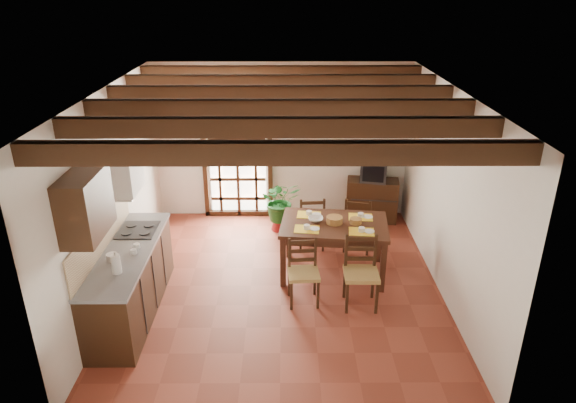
{
  "coord_description": "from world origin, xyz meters",
  "views": [
    {
      "loc": [
        0.06,
        -6.32,
        4.06
      ],
      "look_at": [
        0.1,
        0.4,
        1.15
      ],
      "focal_mm": 32.0,
      "sensor_mm": 36.0,
      "label": 1
    }
  ],
  "objects_px": {
    "chair_near_left": "(303,284)",
    "chair_far_right": "(358,233)",
    "sideboard": "(372,200)",
    "kitchen_counter": "(130,280)",
    "pendant_lamp": "(337,138)",
    "chair_near_right": "(360,285)",
    "crt_tv": "(374,170)",
    "dining_table": "(334,230)",
    "potted_plant": "(281,200)",
    "chair_far_left": "(311,231)"
  },
  "relations": [
    {
      "from": "chair_near_right",
      "to": "pendant_lamp",
      "type": "xyz_separation_m",
      "value": [
        -0.3,
        0.92,
        1.77
      ]
    },
    {
      "from": "kitchen_counter",
      "to": "potted_plant",
      "type": "bearing_deg",
      "value": 51.33
    },
    {
      "from": "crt_tv",
      "to": "kitchen_counter",
      "type": "bearing_deg",
      "value": -129.97
    },
    {
      "from": "chair_near_right",
      "to": "chair_near_left",
      "type": "bearing_deg",
      "value": 174.92
    },
    {
      "from": "sideboard",
      "to": "dining_table",
      "type": "bearing_deg",
      "value": -106.74
    },
    {
      "from": "kitchen_counter",
      "to": "chair_near_right",
      "type": "relative_size",
      "value": 2.3
    },
    {
      "from": "chair_near_right",
      "to": "chair_far_right",
      "type": "distance_m",
      "value": 1.57
    },
    {
      "from": "chair_near_right",
      "to": "pendant_lamp",
      "type": "relative_size",
      "value": 1.16
    },
    {
      "from": "chair_near_left",
      "to": "sideboard",
      "type": "distance_m",
      "value": 2.94
    },
    {
      "from": "kitchen_counter",
      "to": "chair_far_left",
      "type": "relative_size",
      "value": 2.44
    },
    {
      "from": "chair_far_left",
      "to": "chair_far_right",
      "type": "bearing_deg",
      "value": 169.25
    },
    {
      "from": "dining_table",
      "to": "chair_far_left",
      "type": "height_order",
      "value": "chair_far_left"
    },
    {
      "from": "chair_near_right",
      "to": "potted_plant",
      "type": "xyz_separation_m",
      "value": [
        -1.08,
        2.29,
        0.26
      ]
    },
    {
      "from": "sideboard",
      "to": "chair_near_right",
      "type": "bearing_deg",
      "value": -93.94
    },
    {
      "from": "sideboard",
      "to": "chair_near_left",
      "type": "bearing_deg",
      "value": -108.99
    },
    {
      "from": "crt_tv",
      "to": "chair_near_left",
      "type": "bearing_deg",
      "value": -105.13
    },
    {
      "from": "kitchen_counter",
      "to": "chair_near_left",
      "type": "relative_size",
      "value": 2.51
    },
    {
      "from": "dining_table",
      "to": "crt_tv",
      "type": "relative_size",
      "value": 3.07
    },
    {
      "from": "chair_near_right",
      "to": "chair_far_right",
      "type": "bearing_deg",
      "value": 84.85
    },
    {
      "from": "chair_near_left",
      "to": "kitchen_counter",
      "type": "bearing_deg",
      "value": -179.01
    },
    {
      "from": "chair_far_left",
      "to": "potted_plant",
      "type": "height_order",
      "value": "potted_plant"
    },
    {
      "from": "kitchen_counter",
      "to": "pendant_lamp",
      "type": "distance_m",
      "value": 3.33
    },
    {
      "from": "chair_far_left",
      "to": "chair_far_right",
      "type": "distance_m",
      "value": 0.76
    },
    {
      "from": "chair_near_right",
      "to": "sideboard",
      "type": "bearing_deg",
      "value": 79.05
    },
    {
      "from": "chair_near_left",
      "to": "sideboard",
      "type": "bearing_deg",
      "value": 58.76
    },
    {
      "from": "chair_near_left",
      "to": "chair_far_left",
      "type": "bearing_deg",
      "value": 79.38
    },
    {
      "from": "chair_near_right",
      "to": "sideboard",
      "type": "xyz_separation_m",
      "value": [
        0.57,
        2.7,
        0.08
      ]
    },
    {
      "from": "chair_near_left",
      "to": "crt_tv",
      "type": "distance_m",
      "value": 3.01
    },
    {
      "from": "chair_far_right",
      "to": "sideboard",
      "type": "height_order",
      "value": "chair_far_right"
    },
    {
      "from": "kitchen_counter",
      "to": "chair_near_right",
      "type": "distance_m",
      "value": 3.03
    },
    {
      "from": "crt_tv",
      "to": "potted_plant",
      "type": "xyz_separation_m",
      "value": [
        -1.65,
        -0.4,
        -0.39
      ]
    },
    {
      "from": "dining_table",
      "to": "kitchen_counter",
      "type": "bearing_deg",
      "value": -154.7
    },
    {
      "from": "pendant_lamp",
      "to": "chair_far_right",
      "type": "bearing_deg",
      "value": 54.13
    },
    {
      "from": "chair_far_left",
      "to": "sideboard",
      "type": "bearing_deg",
      "value": -142.14
    },
    {
      "from": "chair_near_right",
      "to": "crt_tv",
      "type": "xyz_separation_m",
      "value": [
        0.57,
        2.69,
        0.66
      ]
    },
    {
      "from": "crt_tv",
      "to": "chair_far_left",
      "type": "bearing_deg",
      "value": -125.84
    },
    {
      "from": "dining_table",
      "to": "sideboard",
      "type": "relative_size",
      "value": 1.79
    },
    {
      "from": "kitchen_counter",
      "to": "sideboard",
      "type": "relative_size",
      "value": 2.47
    },
    {
      "from": "kitchen_counter",
      "to": "dining_table",
      "type": "xyz_separation_m",
      "value": [
        2.72,
        0.95,
        0.25
      ]
    },
    {
      "from": "chair_near_left",
      "to": "sideboard",
      "type": "height_order",
      "value": "chair_near_left"
    },
    {
      "from": "chair_near_left",
      "to": "chair_far_left",
      "type": "relative_size",
      "value": 0.97
    },
    {
      "from": "kitchen_counter",
      "to": "pendant_lamp",
      "type": "height_order",
      "value": "pendant_lamp"
    },
    {
      "from": "chair_near_left",
      "to": "dining_table",
      "type": "bearing_deg",
      "value": 53.42
    },
    {
      "from": "chair_far_right",
      "to": "sideboard",
      "type": "distance_m",
      "value": 1.21
    },
    {
      "from": "crt_tv",
      "to": "pendant_lamp",
      "type": "relative_size",
      "value": 0.63
    },
    {
      "from": "kitchen_counter",
      "to": "chair_near_right",
      "type": "xyz_separation_m",
      "value": [
        3.02,
        0.13,
        -0.17
      ]
    },
    {
      "from": "crt_tv",
      "to": "pendant_lamp",
      "type": "xyz_separation_m",
      "value": [
        -0.86,
        -1.77,
        1.12
      ]
    },
    {
      "from": "chair_near_right",
      "to": "potted_plant",
      "type": "bearing_deg",
      "value": 116.26
    },
    {
      "from": "chair_near_left",
      "to": "chair_far_right",
      "type": "xyz_separation_m",
      "value": [
        0.93,
        1.48,
        0.01
      ]
    },
    {
      "from": "dining_table",
      "to": "pendant_lamp",
      "type": "xyz_separation_m",
      "value": [
        -0.0,
        0.1,
        1.35
      ]
    }
  ]
}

